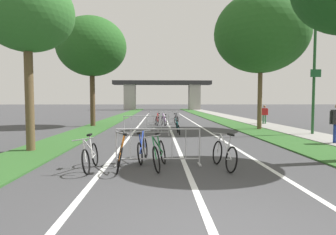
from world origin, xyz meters
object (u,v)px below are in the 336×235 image
Objects in this scene: bicycle_black_1 at (176,120)px; bicycle_orange_6 at (120,155)px; tree_left_cypress_far at (92,47)px; bicycle_teal_5 at (178,128)px; bicycle_blue_4 at (143,149)px; pedestrian_waiting at (264,113)px; tree_right_maple_mid at (261,33)px; bicycle_white_2 at (90,156)px; crowd_barrier_second at (146,126)px; crowd_barrier_third at (163,118)px; bicycle_red_0 at (157,120)px; bicycle_green_7 at (159,154)px; lamppost_with_sign at (314,66)px; bicycle_silver_8 at (224,154)px; crowd_barrier_nearest at (158,147)px; bicycle_purple_3 at (164,120)px; tree_left_oak_near at (27,13)px.

bicycle_black_1 is 14.91m from bicycle_orange_6.
tree_left_cypress_far is 4.57× the size of bicycle_teal_5.
pedestrian_waiting reaches higher than bicycle_blue_4.
bicycle_blue_4 is at bearing 57.24° from bicycle_orange_6.
bicycle_white_2 is (-8.24, -10.22, -5.71)m from tree_right_maple_mid.
crowd_barrier_second and crowd_barrier_third have the same top height.
bicycle_green_7 reaches higher than bicycle_red_0.
bicycle_green_7 is (-8.18, -7.05, -3.26)m from lamppost_with_sign.
bicycle_teal_5 is (0.68, -6.21, -0.18)m from crowd_barrier_third.
bicycle_silver_8 is at bearing -74.41° from bicycle_black_1.
pedestrian_waiting reaches higher than bicycle_red_0.
crowd_barrier_nearest is 14.26m from bicycle_black_1.
bicycle_white_2 reaches higher than bicycle_black_1.
bicycle_orange_6 is at bearing -110.10° from bicycle_blue_4.
bicycle_blue_4 is at bearing -113.28° from pedestrian_waiting.
bicycle_teal_5 is (1.54, 6.82, -0.02)m from bicycle_blue_4.
tree_left_cypress_far is 11.48m from tree_right_maple_mid.
crowd_barrier_nearest is 1.43× the size of bicycle_teal_5.
bicycle_silver_8 is (1.38, -13.49, 0.01)m from bicycle_purple_3.
bicycle_green_7 reaches higher than bicycle_silver_8.
bicycle_purple_3 is (0.40, 13.03, -0.15)m from crowd_barrier_nearest.
bicycle_white_2 is at bearing -99.02° from crowd_barrier_second.
bicycle_white_2 is (-10.00, -7.19, -3.28)m from lamppost_with_sign.
bicycle_silver_8 is (0.37, -14.64, 0.03)m from bicycle_black_1.
crowd_barrier_nearest is 13.62m from crowd_barrier_third.
bicycle_red_0 is at bearing -97.50° from bicycle_white_2.
bicycle_blue_4 is 0.99× the size of bicycle_orange_6.
bicycle_red_0 is 0.98× the size of bicycle_green_7.
tree_left_cypress_far is 1.24× the size of lamppost_with_sign.
bicycle_silver_8 is at bearing -90.47° from bicycle_red_0.
tree_left_cypress_far is 15.29m from bicycle_silver_8.
crowd_barrier_second is 6.34m from bicycle_red_0.
tree_right_maple_mid is 9.46m from crowd_barrier_second.
tree_right_maple_mid is (11.17, -2.62, 0.42)m from tree_left_cypress_far.
bicycle_blue_4 is 1.22m from bicycle_orange_6.
bicycle_white_2 is (-3.20, -14.69, 0.01)m from bicycle_black_1.
lamppost_with_sign is at bearing -144.76° from bicycle_white_2.
bicycle_silver_8 is 15.25m from pedestrian_waiting.
tree_left_cypress_far is at bearing 90.67° from tree_left_oak_near.
tree_right_maple_mid is 4.92× the size of bicycle_green_7.
crowd_barrier_nearest is 1.43× the size of bicycle_silver_8.
bicycle_black_1 is 0.93× the size of bicycle_blue_4.
tree_right_maple_mid reaches higher than bicycle_silver_8.
crowd_barrier_third reaches higher than bicycle_white_2.
lamppost_with_sign is at bearing 30.96° from bicycle_orange_6.
lamppost_with_sign reaches higher than bicycle_green_7.
bicycle_black_1 is at bearing 16.76° from tree_left_cypress_far.
tree_left_oak_near is 12.69m from bicycle_purple_3.
crowd_barrier_nearest is 1.41× the size of bicycle_purple_3.
crowd_barrier_nearest reaches higher than bicycle_black_1.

